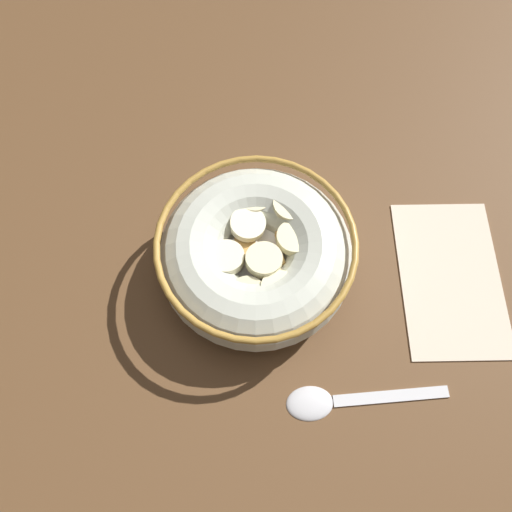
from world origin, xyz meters
TOP-DOWN VIEW (x-y plane):
  - ground_plane at (0.00, 0.00)cm, footprint 97.38×97.38cm
  - cereal_bowl at (-0.01, 0.04)cm, footprint 17.47×17.47cm
  - spoon at (8.82, 10.79)cm, footprint 8.28×13.40cm
  - folded_napkin at (-6.19, 17.32)cm, footprint 18.16×14.93cm

SIDE VIEW (x-z plane):
  - ground_plane at x=0.00cm, z-range -2.00..0.00cm
  - folded_napkin at x=-6.19cm, z-range 0.00..0.30cm
  - spoon at x=8.82cm, z-range -0.06..0.74cm
  - cereal_bowl at x=-0.01cm, z-range 0.25..6.41cm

